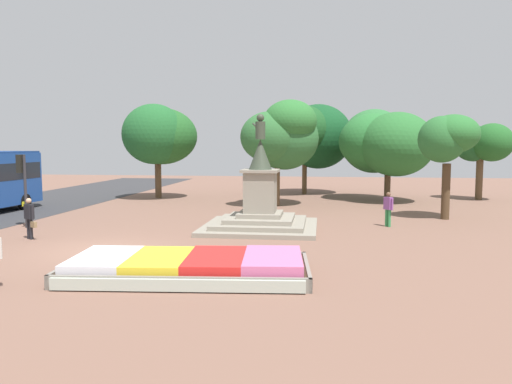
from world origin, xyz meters
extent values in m
plane|color=brown|center=(0.00, 0.00, 0.00)|extent=(82.31, 82.31, 0.00)
cube|color=#38281C|center=(3.87, -2.93, 0.17)|extent=(6.74, 3.44, 0.34)
cube|color=gray|center=(4.00, -4.41, 0.19)|extent=(6.69, 0.69, 0.38)
cube|color=gray|center=(3.74, -1.44, 0.19)|extent=(6.69, 0.69, 0.38)
cube|color=gray|center=(0.58, -3.21, 0.19)|extent=(0.37, 3.08, 0.38)
cube|color=gray|center=(7.17, -2.64, 0.19)|extent=(0.37, 3.08, 0.38)
cube|color=white|center=(1.52, -3.13, 0.45)|extent=(1.81, 2.81, 0.22)
cube|color=yellow|center=(3.09, -2.99, 0.45)|extent=(1.81, 2.81, 0.22)
cube|color=red|center=(4.66, -2.86, 0.46)|extent=(1.81, 2.81, 0.25)
cube|color=#D86699|center=(6.23, -2.72, 0.48)|extent=(1.81, 2.81, 0.27)
cube|color=#B2BCAD|center=(4.01, -4.46, 0.19)|extent=(6.37, 0.76, 0.31)
cube|color=gray|center=(4.93, 5.07, 0.09)|extent=(4.86, 4.86, 0.19)
cube|color=gray|center=(4.93, 5.07, 0.28)|extent=(3.86, 3.86, 0.19)
cube|color=gray|center=(4.93, 5.07, 0.46)|extent=(2.87, 2.87, 0.19)
cube|color=gray|center=(4.93, 5.07, 0.65)|extent=(1.87, 1.87, 0.19)
cube|color=gray|center=(4.93, 5.07, 1.60)|extent=(1.32, 1.32, 1.73)
cube|color=gray|center=(4.93, 5.07, 2.53)|extent=(1.56, 1.56, 0.12)
cone|color=#384233|center=(4.93, 5.07, 3.23)|extent=(0.99, 0.99, 1.29)
cylinder|color=#384233|center=(4.93, 5.07, 4.25)|extent=(0.42, 0.42, 0.75)
sphere|color=#384233|center=(4.93, 5.07, 4.79)|extent=(0.33, 0.33, 0.33)
cylinder|color=#384233|center=(4.76, 5.27, 4.40)|extent=(0.51, 0.58, 0.41)
cylinder|color=#2D2D33|center=(-5.33, 4.06, 1.61)|extent=(0.12, 0.12, 3.22)
cube|color=black|center=(-5.53, 4.09, 2.82)|extent=(0.27, 0.31, 0.80)
cylinder|color=red|center=(-5.66, 4.10, 3.09)|extent=(0.05, 0.14, 0.14)
cylinder|color=#543E08|center=(-5.66, 4.10, 2.82)|extent=(0.05, 0.14, 0.14)
cylinder|color=#0D4211|center=(-5.66, 4.10, 2.55)|extent=(0.05, 0.14, 0.14)
cube|color=gold|center=(-5.43, 4.07, 1.05)|extent=(0.12, 0.17, 0.20)
cylinder|color=black|center=(-9.03, 9.74, 0.45)|extent=(0.31, 0.91, 0.90)
cylinder|color=black|center=(-3.72, 1.62, 0.40)|extent=(0.13, 0.13, 0.80)
cylinder|color=black|center=(-3.56, 1.54, 0.40)|extent=(0.13, 0.13, 0.80)
cube|color=black|center=(-3.64, 1.58, 1.08)|extent=(0.44, 0.38, 0.56)
cylinder|color=black|center=(-3.85, 1.70, 1.05)|extent=(0.09, 0.09, 0.54)
cylinder|color=black|center=(-3.43, 1.46, 1.05)|extent=(0.09, 0.09, 0.54)
sphere|color=tan|center=(-3.64, 1.58, 1.50)|extent=(0.21, 0.21, 0.21)
cube|color=olive|center=(-3.38, 1.43, 0.60)|extent=(0.30, 0.24, 0.22)
cylinder|color=beige|center=(-0.49, -4.75, 1.04)|extent=(0.09, 0.09, 0.53)
cylinder|color=#338C4C|center=(10.56, 6.34, 0.39)|extent=(0.13, 0.13, 0.77)
cylinder|color=#338C4C|center=(10.45, 6.48, 0.39)|extent=(0.13, 0.13, 0.77)
cube|color=#8C4C99|center=(10.51, 6.41, 1.05)|extent=(0.41, 0.44, 0.55)
cylinder|color=#8C4C99|center=(10.65, 6.22, 1.02)|extent=(0.09, 0.09, 0.52)
cylinder|color=#8C4C99|center=(10.36, 6.60, 1.02)|extent=(0.09, 0.09, 0.52)
sphere|color=brown|center=(10.51, 6.41, 1.45)|extent=(0.20, 0.20, 0.20)
cylinder|color=brown|center=(-3.60, 16.88, 1.43)|extent=(0.44, 0.44, 2.85)
ellipsoid|color=#215F2B|center=(-3.51, 15.90, 4.35)|extent=(4.23, 3.85, 3.99)
ellipsoid|color=#235C26|center=(-3.20, 16.57, 4.22)|extent=(4.80, 4.35, 3.80)
cylinder|color=brown|center=(6.30, 20.79, 1.21)|extent=(0.35, 0.35, 2.42)
ellipsoid|color=#1C4F22|center=(5.82, 20.17, 4.64)|extent=(4.87, 4.65, 3.85)
ellipsoid|color=#154923|center=(7.26, 21.25, 4.25)|extent=(5.06, 5.01, 4.75)
ellipsoid|color=#165020|center=(5.63, 19.83, 4.49)|extent=(4.16, 3.95, 3.37)
cylinder|color=brown|center=(11.81, 17.02, 1.16)|extent=(0.40, 0.40, 2.31)
ellipsoid|color=#2A6E32|center=(10.87, 17.19, 3.85)|extent=(4.44, 4.04, 3.68)
ellipsoid|color=#2D6E36|center=(10.99, 17.94, 3.88)|extent=(4.38, 4.09, 4.24)
ellipsoid|color=#2A6A2F|center=(12.22, 16.27, 3.67)|extent=(4.70, 5.11, 4.06)
cylinder|color=brown|center=(4.94, 13.32, 1.48)|extent=(0.31, 0.31, 2.97)
ellipsoid|color=#2E6733|center=(5.31, 13.81, 4.02)|extent=(4.10, 4.33, 3.75)
ellipsoid|color=#2D6E30|center=(5.70, 12.99, 5.01)|extent=(3.11, 3.20, 2.48)
ellipsoid|color=#2F6833|center=(4.55, 12.73, 4.10)|extent=(3.46, 2.96, 2.94)
cylinder|color=#4C3823|center=(13.58, 9.06, 1.37)|extent=(0.40, 0.40, 2.74)
ellipsoid|color=#2B6930|center=(13.32, 9.05, 3.91)|extent=(2.27, 2.28, 2.26)
ellipsoid|color=#2A6B2F|center=(13.85, 9.20, 4.17)|extent=(2.50, 2.75, 1.89)
cylinder|color=brown|center=(17.93, 18.46, 1.35)|extent=(0.45, 0.45, 2.71)
ellipsoid|color=#225C25|center=(18.48, 17.95, 3.80)|extent=(2.67, 2.72, 2.47)
ellipsoid|color=#20582B|center=(17.57, 18.73, 3.73)|extent=(2.57, 2.41, 2.40)
camera|label=1|loc=(7.53, -16.19, 3.65)|focal=35.00mm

